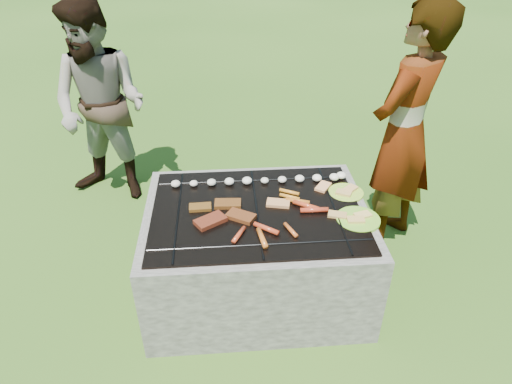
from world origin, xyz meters
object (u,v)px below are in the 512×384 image
(plate_far, at_px, (346,192))
(cook, at_px, (404,133))
(plate_near, at_px, (358,219))
(bystander, at_px, (101,107))
(fire_pit, at_px, (257,253))

(plate_far, xyz_separation_m, cook, (0.43, 0.32, 0.23))
(plate_near, relative_size, bystander, 0.16)
(fire_pit, bearing_deg, plate_far, 14.11)
(plate_far, distance_m, bystander, 1.98)
(plate_near, xyz_separation_m, cook, (0.43, 0.59, 0.23))
(cook, bearing_deg, plate_near, 12.71)
(fire_pit, relative_size, plate_far, 5.23)
(plate_near, bearing_deg, plate_far, 89.89)
(cook, distance_m, bystander, 2.22)
(plate_far, bearing_deg, cook, 36.09)
(fire_pit, relative_size, plate_near, 5.22)
(plate_near, bearing_deg, fire_pit, 166.34)
(plate_far, relative_size, bystander, 0.16)
(fire_pit, height_order, bystander, bystander)
(bystander, bearing_deg, plate_near, -18.54)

